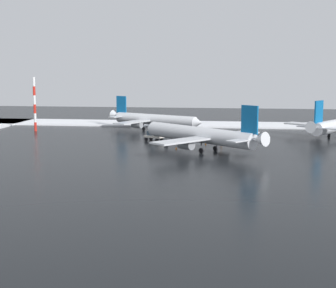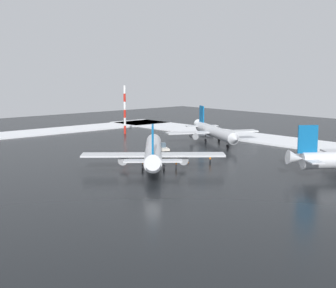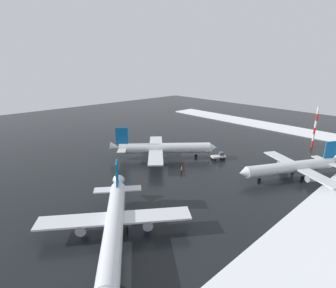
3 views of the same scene
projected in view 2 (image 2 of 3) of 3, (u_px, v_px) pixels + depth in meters
name	position (u px, v px, depth m)	size (l,w,h in m)	color
ground_plane	(154.00, 167.00, 107.57)	(240.00, 240.00, 0.00)	black
snow_bank_far	(294.00, 143.00, 140.23)	(152.00, 16.00, 0.43)	white
snow_bank_right	(14.00, 134.00, 157.26)	(14.00, 116.00, 0.43)	white
airplane_distant_tail	(153.00, 152.00, 105.57)	(28.81, 26.52, 10.40)	silver
airplane_parked_portside	(215.00, 132.00, 140.69)	(29.25, 24.92, 9.38)	silver
pushback_tug	(163.00, 148.00, 124.03)	(5.10, 4.02, 2.50)	silver
ground_crew_mid_apron	(176.00, 164.00, 105.82)	(0.36, 0.36, 1.71)	black
ground_crew_near_tug	(210.00, 159.00, 111.42)	(0.36, 0.36, 1.71)	black
antenna_mast	(125.00, 110.00, 159.82)	(0.70, 0.70, 15.03)	red
traffic_cone_near_nose	(188.00, 161.00, 111.97)	(0.36, 0.36, 0.55)	orange
traffic_cone_mid_line	(143.00, 162.00, 111.31)	(0.36, 0.36, 0.55)	orange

